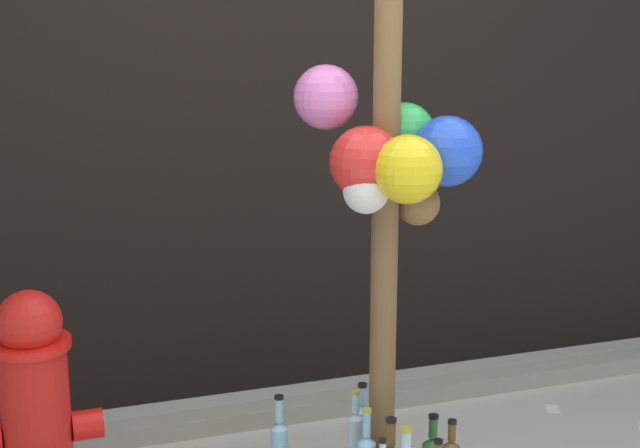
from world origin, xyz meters
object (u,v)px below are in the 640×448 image
(fire_hydrant, at_px, (36,412))
(bottle_6, at_px, (361,437))
(bottle_0, at_px, (355,446))
(memorial_post, at_px, (391,88))

(fire_hydrant, distance_m, bottle_6, 1.24)
(fire_hydrant, bearing_deg, bottle_6, 1.25)
(fire_hydrant, bearing_deg, bottle_0, -3.84)
(memorial_post, height_order, bottle_6, memorial_post)
(fire_hydrant, xyz_separation_m, bottle_0, (1.14, -0.08, -0.28))
(bottle_0, bearing_deg, bottle_6, 58.22)
(memorial_post, bearing_deg, fire_hydrant, 170.33)
(bottle_6, bearing_deg, memorial_post, -89.54)
(fire_hydrant, relative_size, bottle_0, 2.23)
(memorial_post, distance_m, bottle_6, 1.40)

